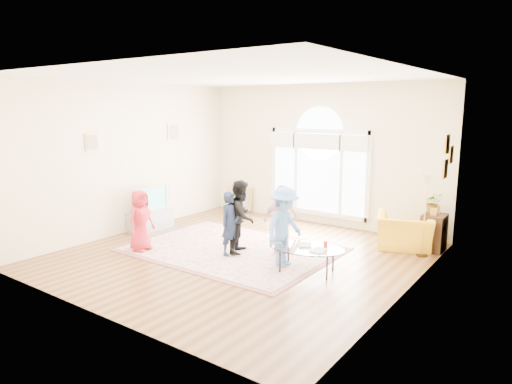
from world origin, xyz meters
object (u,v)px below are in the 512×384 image
Objects in this scene: tv_console at (151,220)px; television at (150,198)px; area_rug at (231,249)px; armchair at (405,232)px; coffee_table at (307,249)px.

television reaches higher than tv_console.
television is (-2.38, 0.11, 0.69)m from area_rug.
armchair is (5.04, 1.90, -0.37)m from television.
coffee_table reaches higher than tv_console.
area_rug is 3.52× the size of armchair.
armchair reaches higher than coffee_table.
tv_console is at bearing 180.00° from television.
armchair reaches higher than area_rug.
armchair is (0.89, 2.22, -0.07)m from coffee_table.
television is 0.71× the size of coffee_table.
coffee_table is (4.16, -0.32, 0.19)m from tv_console.
television reaches higher than coffee_table.
television is at bearing 2.31° from armchair.
coffee_table is (4.15, -0.32, -0.30)m from television.
television is 5.40m from armchair.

